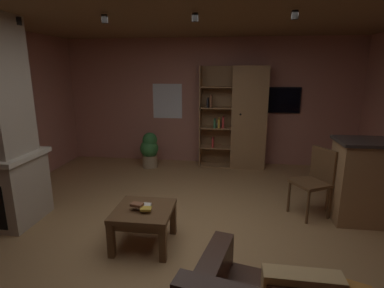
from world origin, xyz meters
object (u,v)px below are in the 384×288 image
Objects in this scene: table_book_2 at (137,205)px; wall_mounted_tv at (277,100)px; bookshelf_cabinet at (244,118)px; dining_chair at (316,177)px; table_book_0 at (146,205)px; potted_floor_plant at (150,149)px; table_book_1 at (146,209)px; coffee_table at (144,216)px.

wall_mounted_tv is (1.88, 3.26, 0.83)m from table_book_2.
bookshelf_cabinet is 2.17× the size of dining_chair.
bookshelf_cabinet is 3.22m from table_book_0.
table_book_0 is 3.75m from wall_mounted_tv.
bookshelf_cabinet is at bearing 113.95° from dining_chair.
wall_mounted_tv reaches higher than table_book_2.
potted_floor_plant is at bearing -168.26° from wall_mounted_tv.
potted_floor_plant is (-0.73, 2.78, -0.10)m from table_book_1.
table_book_2 is 3.86m from wall_mounted_tv.
coffee_table is at bearing 38.78° from table_book_2.
table_book_2 is 0.18× the size of potted_floor_plant.
wall_mounted_tv is (1.82, 3.16, 0.89)m from table_book_0.
wall_mounted_tv is at bearing 60.07° from table_book_0.
wall_mounted_tv is (1.82, 3.22, 0.99)m from coffee_table.
table_book_2 is 0.14× the size of wall_mounted_tv.
table_book_1 is at bearing -17.03° from table_book_2.
dining_chair is at bearing 26.10° from coffee_table.
wall_mounted_tv is at bearing 60.06° from table_book_2.
coffee_table is at bearing -96.43° from table_book_0.
bookshelf_cabinet is at bearing 67.92° from table_book_2.
dining_chair is 2.36m from wall_mounted_tv.
table_book_0 is at bearing -155.24° from dining_chair.
dining_chair is (2.13, 1.06, 0.02)m from table_book_2.
wall_mounted_tv is at bearing 11.74° from potted_floor_plant.
dining_chair is at bearing -83.66° from wall_mounted_tv.
dining_chair is at bearing -66.05° from bookshelf_cabinet.
table_book_1 is 0.12× the size of dining_chair.
bookshelf_cabinet is 3.33m from table_book_2.
wall_mounted_tv is at bearing 61.76° from table_book_1.
table_book_1 is at bearing -75.36° from potted_floor_plant.
coffee_table is 5.12× the size of table_book_0.
table_book_0 is 2.27m from dining_chair.
table_book_0 is 2.73m from potted_floor_plant.
table_book_1 is at bearing -71.94° from table_book_0.
table_book_2 is at bearing -153.52° from dining_chair.
potted_floor_plant reaches higher than table_book_1.
bookshelf_cabinet is 0.76m from wall_mounted_tv.
table_book_2 is (-0.06, -0.04, 0.15)m from coffee_table.
potted_floor_plant is at bearing 104.45° from table_book_0.
potted_floor_plant is at bearing 103.99° from coffee_table.
wall_mounted_tv is (1.77, 3.30, 0.86)m from table_book_1.
table_book_2 is 0.14× the size of dining_chair.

